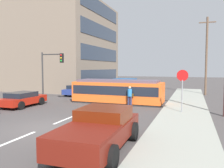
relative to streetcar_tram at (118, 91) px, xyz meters
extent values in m
plane|color=#4A4544|center=(-0.99, 0.75, -1.08)|extent=(120.00, 120.00, 0.00)
cube|color=#9D9F92|center=(5.81, -3.25, -1.01)|extent=(3.20, 36.00, 0.14)
cube|color=silver|center=(-0.99, -11.25, -1.07)|extent=(0.16, 2.40, 0.01)
cube|color=silver|center=(-0.99, -7.25, -1.07)|extent=(0.16, 2.40, 0.01)
cube|color=silver|center=(-0.99, -3.25, -1.07)|extent=(0.16, 2.40, 0.01)
cube|color=silver|center=(-0.99, 6.00, -1.07)|extent=(0.16, 2.40, 0.01)
cube|color=silver|center=(-0.99, 12.00, -1.07)|extent=(0.16, 2.40, 0.01)
cube|color=#81705E|center=(-14.67, 11.51, 5.32)|extent=(16.70, 15.26, 12.80)
cube|color=#2D3847|center=(-6.29, 11.51, 0.84)|extent=(0.06, 12.97, 1.92)
cube|color=#2D3847|center=(-6.29, 11.51, 4.04)|extent=(0.06, 12.97, 1.92)
cube|color=#2D3847|center=(-6.29, 11.51, 7.24)|extent=(0.06, 12.97, 1.92)
cube|color=#2D3847|center=(-6.29, 11.51, 10.44)|extent=(0.06, 12.97, 1.92)
cube|color=orange|center=(0.00, 0.00, -0.06)|extent=(8.00, 2.63, 1.74)
cube|color=#2D2D2D|center=(0.00, 0.00, -1.00)|extent=(7.84, 2.50, 0.15)
cube|color=#5B4C5C|center=(0.00, 0.00, 0.91)|extent=(7.20, 2.24, 0.20)
cube|color=#1E232D|center=(0.00, 0.00, 0.15)|extent=(7.68, 2.66, 0.76)
cube|color=#20538E|center=(-1.69, 6.63, -0.03)|extent=(2.51, 5.05, 1.50)
cube|color=black|center=(-1.70, 4.16, 0.20)|extent=(2.25, 0.13, 0.90)
cube|color=black|center=(-1.69, 6.63, 0.24)|extent=(2.55, 4.29, 0.60)
cylinder|color=black|center=(-1.70, 5.02, -0.63)|extent=(2.55, 0.91, 0.90)
cylinder|color=black|center=(-1.69, 8.24, -0.63)|extent=(2.55, 0.91, 0.90)
cylinder|color=#2B2F53|center=(1.42, -1.54, -0.65)|extent=(0.16, 0.16, 0.85)
cylinder|color=#2B2F53|center=(1.62, -1.54, -0.65)|extent=(0.16, 0.16, 0.85)
cylinder|color=#2978C4|center=(1.52, -1.54, 0.07)|extent=(0.36, 0.36, 0.60)
sphere|color=tan|center=(1.52, -1.54, 0.48)|extent=(0.22, 0.22, 0.22)
cube|color=#553912|center=(1.74, -1.49, -0.13)|extent=(0.14, 0.22, 0.24)
cube|color=maroon|center=(2.95, -11.17, -0.40)|extent=(2.11, 5.04, 0.65)
cube|color=#5E1D0A|center=(2.94, -10.62, 0.20)|extent=(1.94, 1.94, 0.55)
cube|color=maroon|center=(2.98, -12.55, -0.02)|extent=(2.05, 2.29, 0.12)
cylinder|color=black|center=(1.92, -9.69, -0.68)|extent=(0.30, 0.81, 0.80)
cylinder|color=black|center=(3.92, -9.65, -0.68)|extent=(0.30, 0.81, 0.80)
cylinder|color=black|center=(1.98, -12.69, -0.68)|extent=(0.30, 0.81, 0.80)
cylinder|color=black|center=(3.98, -12.65, -0.68)|extent=(0.30, 0.81, 0.80)
cube|color=#AD1E10|center=(-6.73, -4.34, -0.56)|extent=(1.78, 4.01, 0.55)
cube|color=black|center=(-6.73, -4.49, -0.09)|extent=(1.64, 2.21, 0.40)
cylinder|color=black|center=(-7.61, -3.13, -0.76)|extent=(0.22, 0.64, 0.64)
cylinder|color=black|center=(-5.84, -3.14, -0.76)|extent=(0.22, 0.64, 0.64)
cylinder|color=black|center=(-7.62, -5.54, -0.76)|extent=(0.22, 0.64, 0.64)
cylinder|color=black|center=(-5.85, -5.54, -0.76)|extent=(0.22, 0.64, 0.64)
cube|color=navy|center=(-6.07, 4.00, -0.56)|extent=(1.88, 4.40, 0.55)
cube|color=black|center=(-6.07, 3.85, -0.09)|extent=(1.69, 2.44, 0.40)
cylinder|color=black|center=(-6.92, 5.33, -0.76)|extent=(0.24, 0.65, 0.64)
cylinder|color=black|center=(-5.15, 5.29, -0.76)|extent=(0.24, 0.65, 0.64)
cylinder|color=black|center=(-6.99, 2.71, -0.76)|extent=(0.24, 0.65, 0.64)
cylinder|color=black|center=(-5.21, 2.67, -0.76)|extent=(0.24, 0.65, 0.64)
cube|color=#274A3B|center=(-5.83, 10.45, -0.56)|extent=(1.92, 4.25, 0.55)
cube|color=black|center=(-5.83, 10.30, -0.09)|extent=(1.74, 2.35, 0.40)
cylinder|color=black|center=(-6.77, 11.70, -0.76)|extent=(0.23, 0.64, 0.64)
cylinder|color=black|center=(-4.93, 11.73, -0.76)|extent=(0.23, 0.64, 0.64)
cylinder|color=black|center=(-6.72, 9.17, -0.76)|extent=(0.23, 0.64, 0.64)
cylinder|color=black|center=(-4.88, 9.20, -0.76)|extent=(0.23, 0.64, 0.64)
cylinder|color=gray|center=(5.62, -3.13, 0.16)|extent=(0.07, 0.07, 2.20)
cylinder|color=red|center=(5.62, -3.13, 1.56)|extent=(0.76, 0.04, 0.76)
cylinder|color=#333333|center=(-6.93, -1.43, 1.21)|extent=(0.14, 0.14, 4.57)
cylinder|color=#333333|center=(-5.88, -1.43, 3.29)|extent=(2.10, 0.10, 0.10)
cube|color=black|center=(-4.83, -1.43, 2.94)|extent=(0.28, 0.24, 0.84)
sphere|color=red|center=(-4.83, -1.56, 3.19)|extent=(0.16, 0.16, 0.16)
sphere|color=gold|center=(-4.83, -1.56, 2.94)|extent=(0.16, 0.16, 0.16)
sphere|color=green|center=(-4.83, -1.56, 2.69)|extent=(0.16, 0.16, 0.16)
cylinder|color=brown|center=(7.69, 8.99, 3.36)|extent=(0.24, 0.24, 8.87)
cube|color=brown|center=(7.69, 8.99, 7.19)|extent=(1.80, 0.12, 0.12)
camera|label=1|loc=(6.28, -19.01, 2.09)|focal=36.14mm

